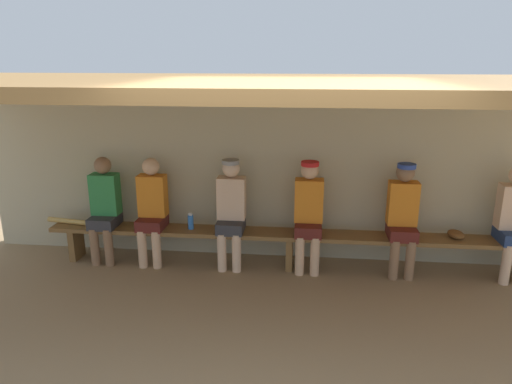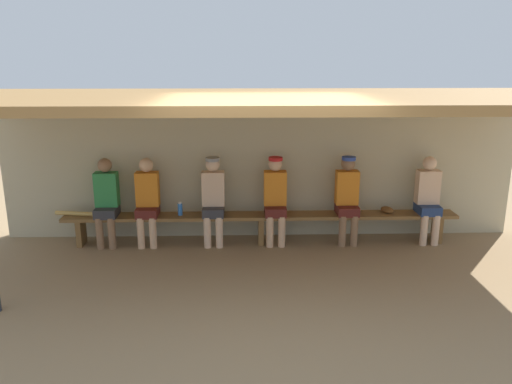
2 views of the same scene
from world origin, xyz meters
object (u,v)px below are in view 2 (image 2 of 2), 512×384
object	(u,v)px
player_in_blue	(213,197)
water_bottle_orange	(180,209)
bench	(261,219)
player_leftmost	(147,198)
baseball_glove_dark_brown	(387,210)
player_near_post	(275,196)
player_rightmost	(347,196)
player_with_sunglasses	(428,196)
player_in_red	(106,199)
baseball_bat	(81,214)

from	to	relation	value
player_in_blue	water_bottle_orange	bearing A→B (deg)	-179.58
bench	player_leftmost	size ratio (longest dim) A/B	4.49
water_bottle_orange	baseball_glove_dark_brown	xyz separation A→B (m)	(3.18, 0.04, -0.05)
bench	water_bottle_orange	xyz separation A→B (m)	(-1.23, -0.00, 0.17)
player_near_post	water_bottle_orange	distance (m)	1.46
player_leftmost	player_rightmost	distance (m)	3.03
player_with_sunglasses	baseball_glove_dark_brown	distance (m)	0.65
player_with_sunglasses	player_near_post	size ratio (longest dim) A/B	0.99
water_bottle_orange	baseball_glove_dark_brown	bearing A→B (deg)	0.68
baseball_glove_dark_brown	player_rightmost	bearing A→B (deg)	-103.11
player_in_red	baseball_glove_dark_brown	size ratio (longest dim) A/B	5.56
player_near_post	player_rightmost	world-z (taller)	same
player_with_sunglasses	baseball_glove_dark_brown	xyz separation A→B (m)	(-0.61, 0.03, -0.22)
player_in_blue	player_in_red	bearing A→B (deg)	-179.98
player_with_sunglasses	player_near_post	world-z (taller)	player_near_post
water_bottle_orange	player_with_sunglasses	bearing A→B (deg)	0.05
player_near_post	water_bottle_orange	bearing A→B (deg)	-179.85
player_with_sunglasses	player_in_blue	xyz separation A→B (m)	(-3.29, 0.00, 0.02)
player_with_sunglasses	baseball_bat	xyz separation A→B (m)	(-5.29, -0.00, -0.24)
player_leftmost	baseball_glove_dark_brown	distance (m)	3.68
player_in_blue	water_bottle_orange	size ratio (longest dim) A/B	6.57
player_in_red	player_rightmost	world-z (taller)	player_rightmost
bench	baseball_bat	distance (m)	2.72
player_near_post	baseball_glove_dark_brown	bearing A→B (deg)	1.12
player_with_sunglasses	water_bottle_orange	world-z (taller)	player_with_sunglasses
baseball_bat	bench	bearing A→B (deg)	10.04
bench	player_near_post	xyz separation A→B (m)	(0.22, 0.00, 0.36)
water_bottle_orange	baseball_glove_dark_brown	distance (m)	3.18
player_with_sunglasses	player_rightmost	world-z (taller)	player_rightmost
bench	baseball_glove_dark_brown	bearing A→B (deg)	1.10
water_bottle_orange	baseball_glove_dark_brown	world-z (taller)	water_bottle_orange
player_in_red	water_bottle_orange	world-z (taller)	player_in_red
player_rightmost	player_with_sunglasses	bearing A→B (deg)	-0.02
bench	player_near_post	size ratio (longest dim) A/B	4.46
player_leftmost	baseball_bat	bearing A→B (deg)	-179.82
player_leftmost	baseball_glove_dark_brown	bearing A→B (deg)	0.54
player_with_sunglasses	player_rightmost	distance (m)	1.25
player_in_red	baseball_bat	size ratio (longest dim) A/B	1.62
player_leftmost	baseball_glove_dark_brown	size ratio (longest dim) A/B	5.56
player_in_red	player_rightmost	size ratio (longest dim) A/B	0.99
bench	player_leftmost	distance (m)	1.75
player_in_blue	water_bottle_orange	distance (m)	0.54
player_in_red	baseball_glove_dark_brown	bearing A→B (deg)	0.46
player_rightmost	baseball_glove_dark_brown	world-z (taller)	player_rightmost
player_near_post	baseball_bat	xyz separation A→B (m)	(-2.94, -0.00, -0.25)
bench	player_near_post	world-z (taller)	player_near_post
player_rightmost	baseball_bat	world-z (taller)	player_rightmost
bench	water_bottle_orange	size ratio (longest dim) A/B	29.32
player_rightmost	baseball_bat	size ratio (longest dim) A/B	1.63
player_leftmost	baseball_bat	xyz separation A→B (m)	(-1.01, -0.00, -0.24)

